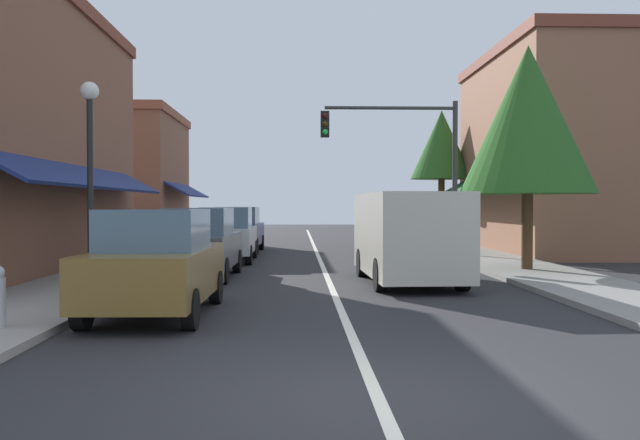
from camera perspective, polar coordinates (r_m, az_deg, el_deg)
ground_plane at (r=24.48m, az=-0.14°, el=-3.06°), size 80.00×80.00×0.00m
sidewalk_left at (r=24.91m, az=-12.90°, el=-2.87°), size 2.60×56.00×0.12m
sidewalk_right at (r=25.25m, az=12.45°, el=-2.82°), size 2.60×56.00×0.12m
lane_center_stripe at (r=24.48m, az=-0.14°, el=-3.05°), size 0.14×52.00×0.01m
storefront_right_block at (r=28.41m, az=19.40°, el=5.42°), size 6.77×10.20×7.87m
storefront_far_left at (r=35.52m, az=-16.24°, el=3.47°), size 6.77×8.20×6.48m
parked_car_nearest_left at (r=11.64m, az=-13.51°, el=-3.52°), size 1.85×4.13×1.77m
parked_car_second_left at (r=17.43m, az=-10.05°, el=-1.93°), size 1.88×4.15×1.77m
parked_car_third_left at (r=22.42m, az=-7.78°, el=-1.21°), size 1.80×4.11×1.77m
parked_car_far_left at (r=26.79m, az=-6.86°, el=-0.81°), size 1.88×4.15×1.77m
van_in_lane at (r=16.20m, az=7.32°, el=-1.21°), size 2.11×5.23×2.12m
traffic_signal_mast_arm at (r=24.20m, az=7.34°, el=5.77°), size 4.84×0.50×5.49m
street_lamp_left_near at (r=14.20m, az=-18.67°, el=5.54°), size 0.36×0.36×4.26m
tree_right_near at (r=19.31m, az=16.97°, el=7.99°), size 3.62×3.62×6.13m
tree_right_far at (r=32.08m, az=10.12°, el=6.15°), size 2.86×2.86×6.20m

